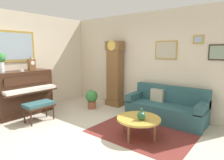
% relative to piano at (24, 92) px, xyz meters
% --- Properties ---
extents(ground_plane, '(6.40, 6.00, 0.10)m').
position_rel_piano_xyz_m(ground_plane, '(2.23, 0.10, -0.66)').
color(ground_plane, beige).
extents(wall_left, '(0.13, 4.90, 2.80)m').
position_rel_piano_xyz_m(wall_left, '(-0.37, 0.09, 0.80)').
color(wall_left, beige).
rests_on(wall_left, ground_plane).
extents(wall_back, '(5.30, 0.13, 2.80)m').
position_rel_piano_xyz_m(wall_back, '(2.25, 2.50, 0.80)').
color(wall_back, beige).
rests_on(wall_back, ground_plane).
extents(area_rug, '(2.10, 1.50, 0.01)m').
position_rel_piano_xyz_m(area_rug, '(3.15, 0.94, -0.60)').
color(area_rug, maroon).
rests_on(area_rug, ground_plane).
extents(piano, '(0.87, 1.44, 1.20)m').
position_rel_piano_xyz_m(piano, '(0.00, 0.00, 0.00)').
color(piano, '#3D2316').
rests_on(piano, ground_plane).
extents(piano_bench, '(0.42, 0.70, 0.48)m').
position_rel_piano_xyz_m(piano_bench, '(0.83, -0.05, -0.20)').
color(piano_bench, '#3D2316').
rests_on(piano_bench, ground_plane).
extents(grandfather_clock, '(0.52, 0.34, 2.03)m').
position_rel_piano_xyz_m(grandfather_clock, '(1.42, 2.22, 0.36)').
color(grandfather_clock, brown).
rests_on(grandfather_clock, ground_plane).
extents(couch, '(1.90, 0.80, 0.84)m').
position_rel_piano_xyz_m(couch, '(3.23, 2.01, -0.29)').
color(couch, '#2D565B').
rests_on(couch, ground_plane).
extents(coffee_table, '(0.88, 0.88, 0.40)m').
position_rel_piano_xyz_m(coffee_table, '(3.19, 0.74, -0.23)').
color(coffee_table, gold).
rests_on(coffee_table, ground_plane).
extents(mantel_clock, '(0.13, 0.18, 0.38)m').
position_rel_piano_xyz_m(mantel_clock, '(0.00, 0.28, 0.76)').
color(mantel_clock, brown).
rests_on(mantel_clock, piano).
extents(flower_vase, '(0.26, 0.26, 0.58)m').
position_rel_piano_xyz_m(flower_vase, '(0.00, -0.52, 0.91)').
color(flower_vase, silver).
rests_on(flower_vase, piano).
extents(teacup, '(0.12, 0.12, 0.06)m').
position_rel_piano_xyz_m(teacup, '(0.13, -0.07, 0.62)').
color(teacup, white).
rests_on(teacup, piano).
extents(green_jug, '(0.17, 0.17, 0.24)m').
position_rel_piano_xyz_m(green_jug, '(3.30, 0.67, -0.12)').
color(green_jug, '#234C33').
rests_on(green_jug, coffee_table).
extents(potted_plant, '(0.36, 0.36, 0.56)m').
position_rel_piano_xyz_m(potted_plant, '(1.10, 1.51, -0.28)').
color(potted_plant, '#935138').
rests_on(potted_plant, ground_plane).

